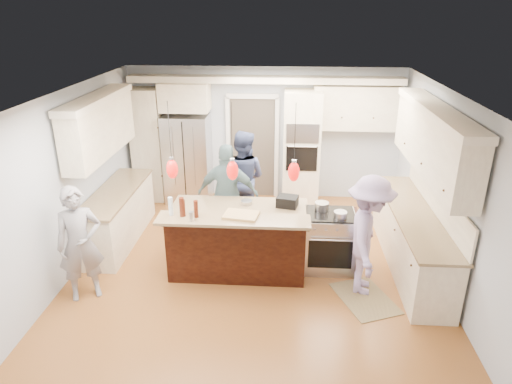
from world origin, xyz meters
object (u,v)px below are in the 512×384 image
island_range (331,241)px  person_bar_end (80,244)px  kitchen_island (239,238)px  refrigerator (188,159)px  person_far_left (242,179)px

island_range → person_bar_end: bearing=-163.9°
island_range → kitchen_island: bearing=-176.9°
island_range → person_bar_end: (-3.46, -1.00, 0.36)m
refrigerator → kitchen_island: (1.30, -2.57, -0.41)m
kitchen_island → island_range: bearing=3.1°
kitchen_island → island_range: 1.41m
person_bar_end → island_range: bearing=-11.7°
kitchen_island → person_far_left: bearing=93.2°
kitchen_island → person_far_left: size_ratio=1.18×
kitchen_island → person_far_left: (-0.09, 1.53, 0.40)m
refrigerator → island_range: 3.71m
person_bar_end → person_far_left: (1.97, 2.45, 0.07)m
person_far_left → refrigerator: bearing=-27.1°
refrigerator → island_range: (2.71, -2.49, -0.44)m
refrigerator → island_range: size_ratio=1.96×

